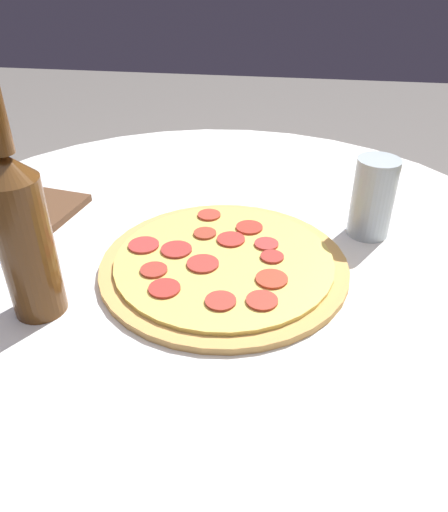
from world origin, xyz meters
TOP-DOWN VIEW (x-y plane):
  - ground_plane at (0.00, 0.00)m, footprint 8.00×8.00m
  - table at (0.00, 0.00)m, footprint 1.02×1.02m
  - pizza at (0.06, 0.03)m, footprint 0.34×0.34m
  - beer_bottle at (0.18, -0.18)m, footprint 0.06×0.06m
  - pizza_paddle at (-0.06, -0.34)m, footprint 0.16×0.30m
  - drinking_glass at (-0.07, 0.23)m, footprint 0.06×0.06m

SIDE VIEW (x-z plane):
  - ground_plane at x=0.00m, z-range 0.00..0.00m
  - table at x=0.00m, z-range 0.17..0.88m
  - pizza_paddle at x=-0.06m, z-range 0.71..0.73m
  - pizza at x=0.06m, z-range 0.72..0.73m
  - drinking_glass at x=-0.07m, z-range 0.72..0.84m
  - beer_bottle at x=0.18m, z-range 0.68..0.98m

